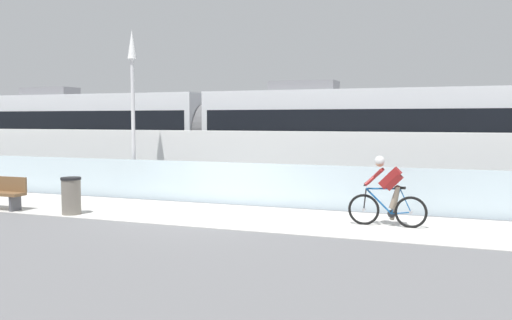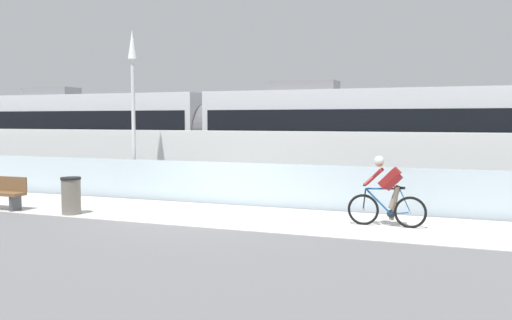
{
  "view_description": "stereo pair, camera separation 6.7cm",
  "coord_description": "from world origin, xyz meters",
  "px_view_note": "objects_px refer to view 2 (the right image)",
  "views": [
    {
      "loc": [
        6.19,
        -12.61,
        2.43
      ],
      "look_at": [
        0.53,
        2.35,
        1.25
      ],
      "focal_mm": 38.69,
      "sensor_mm": 36.0,
      "label": 1
    },
    {
      "loc": [
        6.26,
        -12.59,
        2.43
      ],
      "look_at": [
        0.53,
        2.35,
        1.25
      ],
      "focal_mm": 38.69,
      "sensor_mm": 36.0,
      "label": 2
    }
  ],
  "objects_px": {
    "tram": "(211,133)",
    "lamp_post_antenna": "(133,92)",
    "bench": "(0,192)",
    "trash_bin": "(71,196)",
    "cyclist_on_bike": "(387,193)"
  },
  "relations": [
    {
      "from": "cyclist_on_bike",
      "to": "lamp_post_antenna",
      "type": "bearing_deg",
      "value": 165.13
    },
    {
      "from": "cyclist_on_bike",
      "to": "bench",
      "type": "distance_m",
      "value": 10.18
    },
    {
      "from": "trash_bin",
      "to": "lamp_post_antenna",
      "type": "bearing_deg",
      "value": 95.87
    },
    {
      "from": "tram",
      "to": "lamp_post_antenna",
      "type": "relative_size",
      "value": 4.34
    },
    {
      "from": "bench",
      "to": "lamp_post_antenna",
      "type": "bearing_deg",
      "value": 59.84
    },
    {
      "from": "lamp_post_antenna",
      "to": "bench",
      "type": "relative_size",
      "value": 3.25
    },
    {
      "from": "lamp_post_antenna",
      "to": "tram",
      "type": "bearing_deg",
      "value": 85.1
    },
    {
      "from": "cyclist_on_bike",
      "to": "lamp_post_antenna",
      "type": "relative_size",
      "value": 0.34
    },
    {
      "from": "tram",
      "to": "trash_bin",
      "type": "xyz_separation_m",
      "value": [
        -0.05,
        -8.1,
        -1.41
      ]
    },
    {
      "from": "lamp_post_antenna",
      "to": "bench",
      "type": "distance_m",
      "value": 4.87
    },
    {
      "from": "tram",
      "to": "trash_bin",
      "type": "bearing_deg",
      "value": -90.38
    },
    {
      "from": "lamp_post_antenna",
      "to": "cyclist_on_bike",
      "type": "bearing_deg",
      "value": -14.87
    },
    {
      "from": "trash_bin",
      "to": "bench",
      "type": "bearing_deg",
      "value": -179.14
    },
    {
      "from": "tram",
      "to": "cyclist_on_bike",
      "type": "xyz_separation_m",
      "value": [
        7.7,
        -6.85,
        -1.11
      ]
    },
    {
      "from": "tram",
      "to": "bench",
      "type": "xyz_separation_m",
      "value": [
        -2.4,
        -8.14,
        -1.41
      ]
    }
  ]
}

